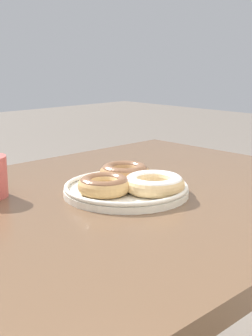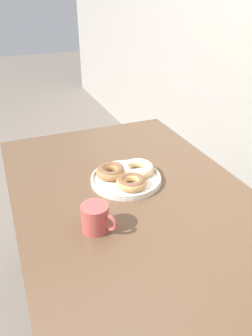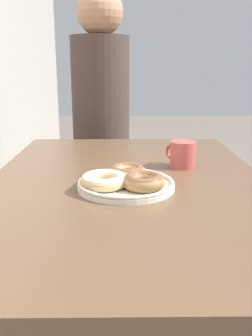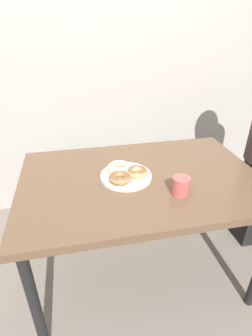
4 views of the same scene
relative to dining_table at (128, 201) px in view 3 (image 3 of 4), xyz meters
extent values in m
cube|color=brown|center=(0.00, 0.00, 0.05)|extent=(1.29, 0.85, 0.04)
cylinder|color=black|center=(0.58, -0.37, -0.32)|extent=(0.05, 0.05, 0.69)
cylinder|color=black|center=(0.58, 0.37, -0.32)|extent=(0.05, 0.05, 0.69)
cylinder|color=silver|center=(-0.08, 0.01, 0.08)|extent=(0.27, 0.27, 0.01)
torus|color=silver|center=(-0.08, 0.01, 0.09)|extent=(0.27, 0.27, 0.01)
torus|color=tan|center=(-0.02, 0.00, 0.10)|extent=(0.16, 0.16, 0.03)
torus|color=brown|center=(-0.02, 0.00, 0.11)|extent=(0.15, 0.15, 0.03)
torus|color=#D6B27A|center=(-0.11, 0.07, 0.10)|extent=(0.18, 0.18, 0.03)
torus|color=white|center=(-0.11, 0.07, 0.11)|extent=(0.17, 0.17, 0.03)
torus|color=#9E7042|center=(-0.12, -0.04, 0.10)|extent=(0.16, 0.16, 0.04)
torus|color=brown|center=(-0.12, -0.04, 0.11)|extent=(0.15, 0.15, 0.03)
cylinder|color=#B74C47|center=(0.14, -0.19, 0.11)|extent=(0.09, 0.09, 0.09)
cylinder|color=#382114|center=(0.14, -0.19, 0.15)|extent=(0.07, 0.07, 0.00)
torus|color=#B74C47|center=(0.18, -0.16, 0.11)|extent=(0.05, 0.05, 0.06)
cube|color=black|center=(0.94, 0.13, -0.32)|extent=(0.28, 0.20, 0.67)
cylinder|color=#3D2D28|center=(0.89, 0.13, 0.28)|extent=(0.30, 0.30, 0.54)
sphere|color=#A37556|center=(0.84, 0.12, 0.65)|extent=(0.23, 0.23, 0.23)
camera|label=1|loc=(0.60, 0.72, 0.37)|focal=50.00mm
camera|label=2|loc=(0.92, -0.40, 0.75)|focal=35.00mm
camera|label=3|loc=(-1.09, 0.02, 0.41)|focal=40.00mm
camera|label=4|loc=(-0.33, -1.16, 0.81)|focal=28.00mm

